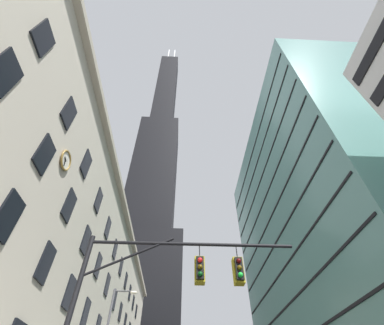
% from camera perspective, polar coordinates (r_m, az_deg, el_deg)
% --- Properties ---
extents(station_building, '(14.80, 63.21, 23.16)m').
position_cam_1_polar(station_building, '(37.98, -29.02, -24.75)').
color(station_building, beige).
rests_on(station_building, ground).
extents(dark_skyscraper, '(28.27, 28.27, 233.97)m').
position_cam_1_polar(dark_skyscraper, '(115.04, -8.96, -8.65)').
color(dark_skyscraper, black).
rests_on(dark_skyscraper, ground).
extents(glass_office_midrise, '(15.18, 40.02, 44.77)m').
position_cam_1_polar(glass_office_midrise, '(45.73, 26.35, -13.09)').
color(glass_office_midrise, slate).
rests_on(glass_office_midrise, ground).
extents(traffic_signal_mast, '(8.78, 0.63, 6.94)m').
position_cam_1_polar(traffic_signal_mast, '(11.05, -4.99, -25.36)').
color(traffic_signal_mast, black).
rests_on(traffic_signal_mast, sidewalk_left).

